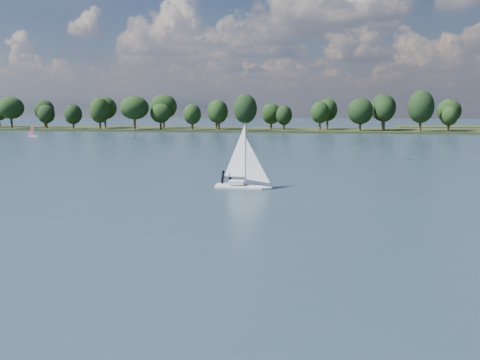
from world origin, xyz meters
name	(u,v)px	position (x,y,z in m)	size (l,w,h in m)	color
ground	(242,153)	(0.00, 100.00, 0.00)	(700.00, 700.00, 0.00)	#233342
far_shore	(287,131)	(0.00, 212.00, 0.00)	(660.00, 40.00, 1.50)	black
sailboat	(240,169)	(8.13, 50.62, 2.42)	(6.68, 2.25, 8.66)	silver
dinghy_pink	(33,133)	(-81.51, 153.16, 1.21)	(3.35, 1.67, 5.14)	white
treeline	(293,111)	(2.88, 208.00, 8.11)	(562.65, 74.49, 18.12)	black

